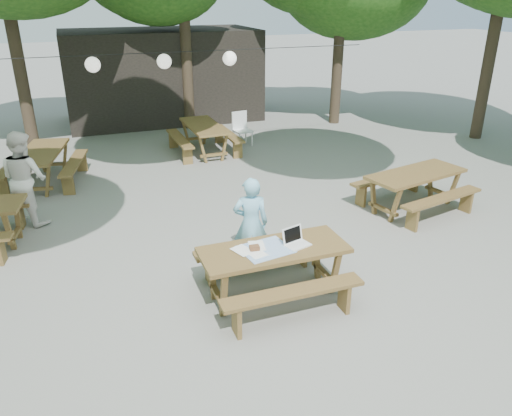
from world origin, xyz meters
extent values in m
plane|color=slate|center=(0.00, 0.00, 0.00)|extent=(80.00, 80.00, 0.00)
cube|color=black|center=(0.50, 10.50, 1.40)|extent=(6.00, 3.00, 2.80)
cube|color=brown|center=(-0.07, -0.54, 0.72)|extent=(2.00, 0.80, 0.06)
cube|color=brown|center=(-0.07, -1.19, 0.45)|extent=(1.90, 0.28, 0.05)
cube|color=brown|center=(-0.07, 0.11, 0.45)|extent=(1.90, 0.28, 0.05)
cube|color=brown|center=(-0.07, -0.54, 0.34)|extent=(1.70, 0.70, 0.69)
cube|color=brown|center=(3.62, 1.33, 0.72)|extent=(2.12, 1.20, 0.06)
cube|color=brown|center=(3.75, 0.69, 0.45)|extent=(1.92, 0.67, 0.05)
cube|color=brown|center=(3.48, 1.96, 0.45)|extent=(1.92, 0.67, 0.05)
cube|color=brown|center=(3.62, 1.33, 0.34)|extent=(1.81, 1.04, 0.69)
cube|color=brown|center=(-3.13, 5.28, 0.72)|extent=(1.22, 2.13, 0.06)
cube|color=brown|center=(-2.50, 5.14, 0.45)|extent=(0.69, 1.92, 0.05)
cube|color=brown|center=(-3.77, 5.42, 0.45)|extent=(0.69, 1.92, 0.05)
cube|color=brown|center=(-3.13, 5.28, 0.34)|extent=(1.06, 1.81, 0.69)
cube|color=brown|center=(0.75, 6.27, 0.72)|extent=(0.86, 2.02, 0.06)
cube|color=brown|center=(1.40, 6.28, 0.45)|extent=(0.33, 1.91, 0.05)
cube|color=brown|center=(0.10, 6.25, 0.45)|extent=(0.33, 1.91, 0.05)
cube|color=brown|center=(0.75, 6.27, 0.34)|extent=(0.75, 1.72, 0.69)
imported|color=#7EC6E6|center=(-0.08, 0.34, 0.73)|extent=(0.60, 0.48, 1.45)
imported|color=white|center=(-3.33, 3.26, 0.86)|extent=(1.04, 1.05, 1.71)
cube|color=white|center=(1.92, 6.59, 0.40)|extent=(0.50, 0.50, 0.04)
cube|color=white|center=(1.89, 6.79, 0.66)|extent=(0.44, 0.10, 0.48)
cube|color=white|center=(1.92, 6.59, 0.19)|extent=(0.47, 0.47, 0.38)
cube|color=white|center=(0.26, -0.59, 0.76)|extent=(0.38, 0.31, 0.02)
cube|color=white|center=(0.23, -0.48, 0.88)|extent=(0.33, 0.15, 0.23)
cube|color=black|center=(0.23, -0.48, 0.88)|extent=(0.28, 0.12, 0.19)
cube|color=#3C78CD|center=(-0.19, -0.54, 0.75)|extent=(0.73, 0.65, 0.01)
cube|color=white|center=(-0.35, -0.59, 0.76)|extent=(0.28, 0.34, 0.00)
cube|color=white|center=(-0.27, -0.42, 0.76)|extent=(0.27, 0.33, 0.00)
cube|color=white|center=(-0.49, -0.48, 0.76)|extent=(0.30, 0.35, 0.00)
cube|color=brown|center=(-0.34, -0.52, 0.80)|extent=(0.14, 0.10, 0.06)
cylinder|color=black|center=(0.50, 6.00, 2.60)|extent=(9.00, 0.02, 0.02)
sphere|color=white|center=(-1.80, 6.00, 2.40)|extent=(0.34, 0.34, 0.34)
sphere|color=white|center=(-0.20, 6.00, 2.40)|extent=(0.34, 0.34, 0.34)
sphere|color=white|center=(1.40, 6.00, 2.40)|extent=(0.34, 0.34, 0.34)
cylinder|color=#2D2319|center=(-3.50, 8.50, 2.46)|extent=(0.32, 0.32, 4.91)
cylinder|color=#2D2319|center=(1.00, 9.00, 2.32)|extent=(0.32, 0.32, 4.64)
cylinder|color=#2D2319|center=(5.50, 8.00, 2.13)|extent=(0.32, 0.32, 4.25)
cylinder|color=#2D2319|center=(8.50, 5.00, 2.49)|extent=(0.32, 0.32, 4.98)
camera|label=1|loc=(-2.34, -6.01, 3.94)|focal=35.00mm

